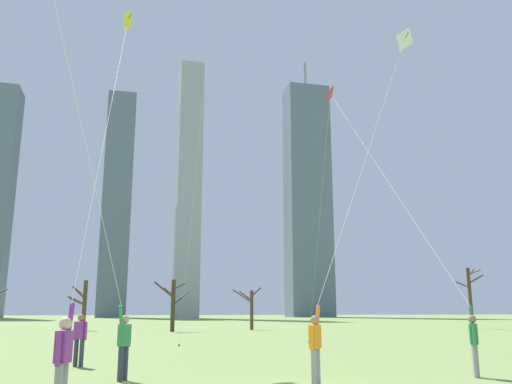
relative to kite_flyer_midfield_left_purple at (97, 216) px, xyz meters
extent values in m
cylinder|color=#33384C|center=(0.82, 2.12, -3.42)|extent=(0.14, 0.14, 0.85)
cylinder|color=#33384C|center=(0.71, 1.93, -3.42)|extent=(0.14, 0.14, 0.85)
cube|color=#338C4C|center=(0.77, 2.02, -2.73)|extent=(0.35, 0.39, 0.54)
sphere|color=tan|center=(0.77, 2.02, -2.34)|extent=(0.22, 0.22, 0.22)
cylinder|color=#338C4C|center=(0.88, 2.20, -2.76)|extent=(0.09, 0.09, 0.55)
cylinder|color=#338C4C|center=(0.66, 1.84, -2.25)|extent=(0.18, 0.22, 0.56)
cylinder|color=silver|center=(-0.88, -2.28, 3.61)|extent=(3.10, 8.26, 11.22)
cylinder|color=gray|center=(9.83, 0.43, -3.42)|extent=(0.14, 0.14, 0.85)
cylinder|color=gray|center=(9.94, 0.62, -3.42)|extent=(0.14, 0.14, 0.85)
cube|color=#338C4C|center=(9.89, 0.52, -2.73)|extent=(0.34, 0.39, 0.54)
sphere|color=#9E7051|center=(9.89, 0.52, -2.34)|extent=(0.22, 0.22, 0.22)
cylinder|color=#338C4C|center=(9.78, 0.34, -2.76)|extent=(0.09, 0.09, 0.55)
cylinder|color=#338C4C|center=(9.99, 0.70, -2.25)|extent=(0.18, 0.22, 0.56)
cube|color=red|center=(12.14, 15.48, 10.51)|extent=(0.61, 1.10, 1.17)
cylinder|color=black|center=(12.14, 15.48, 10.51)|extent=(0.37, 0.07, 0.74)
cylinder|color=red|center=(11.93, 15.51, 9.22)|extent=(0.02, 0.02, 1.71)
cylinder|color=silver|center=(11.07, 8.09, 4.26)|extent=(2.16, 14.78, 12.52)
cube|color=purple|center=(-0.29, -2.34, -2.73)|extent=(0.29, 0.38, 0.54)
sphere|color=beige|center=(-0.29, -2.34, -2.34)|extent=(0.22, 0.22, 0.22)
cylinder|color=purple|center=(-0.36, -2.54, -2.76)|extent=(0.09, 0.09, 0.55)
cylinder|color=purple|center=(-0.23, -2.14, -2.25)|extent=(0.15, 0.22, 0.56)
cube|color=yellow|center=(0.28, 11.01, 11.15)|extent=(0.39, 1.20, 1.21)
cylinder|color=black|center=(0.28, 11.01, 11.15)|extent=(0.28, 0.03, 0.78)
cylinder|color=silver|center=(0.02, 4.43, 4.58)|extent=(0.52, 13.16, 13.16)
cylinder|color=gray|center=(5.14, -0.02, -3.42)|extent=(0.14, 0.14, 0.85)
cylinder|color=gray|center=(5.29, 0.15, -3.42)|extent=(0.14, 0.14, 0.85)
cube|color=orange|center=(5.21, 0.07, -2.73)|extent=(0.37, 0.39, 0.54)
sphere|color=#9E7051|center=(5.21, 0.07, -2.34)|extent=(0.22, 0.22, 0.22)
cylinder|color=orange|center=(5.08, -0.09, -2.76)|extent=(0.09, 0.09, 0.55)
cylinder|color=orange|center=(5.35, 0.23, -2.25)|extent=(0.20, 0.21, 0.56)
cube|color=white|center=(13.80, 9.57, 11.18)|extent=(1.21, 0.54, 1.20)
cylinder|color=black|center=(13.80, 9.57, 11.18)|extent=(0.36, 0.32, 0.74)
cylinder|color=silver|center=(9.58, 4.90, 4.59)|extent=(8.46, 9.36, 13.19)
cylinder|color=#33384C|center=(-0.67, 6.01, -3.42)|extent=(0.14, 0.14, 0.85)
cylinder|color=#33384C|center=(-0.49, 5.89, -3.42)|extent=(0.14, 0.14, 0.85)
cube|color=purple|center=(-0.58, 5.95, -2.73)|extent=(0.39, 0.36, 0.54)
sphere|color=#9E7051|center=(-0.58, 5.95, -2.34)|extent=(0.22, 0.22, 0.22)
cylinder|color=purple|center=(-0.75, 6.07, -2.76)|extent=(0.09, 0.09, 0.55)
cylinder|color=purple|center=(-0.40, 5.83, -2.76)|extent=(0.09, 0.09, 0.55)
cylinder|color=silver|center=(11.31, 13.49, 9.60)|extent=(0.91, 6.16, 26.82)
cylinder|color=#3F3833|center=(10.86, 16.57, -3.81)|extent=(0.10, 0.10, 0.08)
cylinder|color=silver|center=(3.83, 11.73, 5.50)|extent=(0.51, 7.35, 18.62)
cylinder|color=#3F3833|center=(3.58, 15.40, -3.81)|extent=(0.10, 0.10, 0.08)
cylinder|color=#4C3828|center=(-2.51, 38.99, -1.64)|extent=(0.37, 0.37, 4.41)
cylinder|color=#4C3828|center=(-3.19, 39.28, -1.35)|extent=(1.44, 0.72, 0.70)
cylinder|color=#4C3828|center=(-3.24, 38.95, -1.24)|extent=(1.53, 0.23, 0.83)
cylinder|color=#4C3828|center=(-2.87, 39.63, -0.49)|extent=(0.87, 1.39, 0.64)
cylinder|color=#4C3828|center=(-2.98, 38.17, -0.59)|extent=(1.13, 1.80, 1.14)
cylinder|color=#423326|center=(4.94, 34.01, -1.70)|extent=(0.36, 0.36, 4.30)
cylinder|color=#423326|center=(4.11, 33.72, -0.41)|extent=(1.79, 0.76, 1.35)
cylinder|color=#423326|center=(5.40, 34.28, -1.26)|extent=(1.08, 0.74, 0.86)
cylinder|color=#423326|center=(5.62, 34.42, -1.04)|extent=(1.49, 0.96, 1.11)
cylinder|color=#423326|center=(5.49, 34.48, -0.05)|extent=(1.24, 1.09, 0.68)
cylinder|color=#423326|center=(4.50, 33.41, -0.62)|extent=(1.00, 1.31, 0.74)
cylinder|color=#4C3828|center=(12.43, 36.77, -2.07)|extent=(0.31, 0.31, 3.55)
cylinder|color=#4C3828|center=(12.85, 36.69, -0.41)|extent=(0.96, 0.32, 0.89)
cylinder|color=#4C3828|center=(11.92, 37.12, -0.78)|extent=(1.15, 0.84, 0.92)
cylinder|color=#4C3828|center=(11.53, 36.78, -0.81)|extent=(1.86, 0.16, 1.25)
cylinder|color=#4C3828|center=(34.05, 34.60, -0.90)|extent=(0.35, 0.35, 5.88)
cylinder|color=#4C3828|center=(33.34, 34.65, 0.38)|extent=(1.46, 0.23, 0.67)
cylinder|color=#4C3828|center=(34.28, 33.93, 1.55)|extent=(0.57, 1.41, 0.52)
cylinder|color=#4C3828|center=(34.82, 34.52, 0.94)|extent=(1.65, 0.34, 0.96)
cylinder|color=#4C3828|center=(33.76, 33.72, 1.44)|extent=(0.72, 1.85, 0.72)
cube|color=slate|center=(50.35, 127.60, 28.92)|extent=(11.91, 8.14, 65.53)
cylinder|color=#99999E|center=(50.35, 127.60, 65.95)|extent=(0.80, 0.80, 8.53)
cube|color=#9EA3AD|center=(14.44, 110.42, 25.87)|extent=(5.44, 11.03, 59.43)
cube|color=slate|center=(-1.65, 128.96, 25.25)|extent=(7.20, 9.74, 58.18)
camera|label=1|loc=(0.63, -12.54, -2.11)|focal=37.66mm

